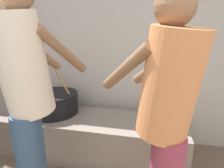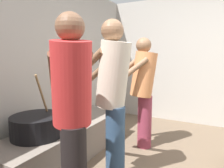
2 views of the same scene
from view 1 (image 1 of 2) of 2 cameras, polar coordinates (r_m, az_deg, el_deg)
The scene contains 5 objects.
block_enclosure_rear at distance 2.36m, azimuth -3.59°, elevation 12.69°, with size 4.84×0.20×2.43m, color #ADA8A0.
hearth_ledge at distance 2.16m, azimuth -6.65°, elevation -15.57°, with size 2.03×0.60×0.43m, color slate.
cooking_pot_main at distance 2.23m, azimuth -17.79°, elevation -5.63°, with size 0.55×0.55×0.69m.
cook_in_orange_shirt at distance 1.09m, azimuth 16.83°, elevation -8.70°, with size 0.68×0.69×1.56m.
cook_in_cream_shirt at distance 1.33m, azimuth -25.28°, elevation -2.00°, with size 0.47×0.74×1.67m.
Camera 1 is at (0.64, 0.16, 1.32)m, focal length 29.14 mm.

